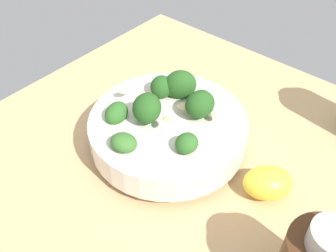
# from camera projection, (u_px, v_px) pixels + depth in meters

# --- Properties ---
(ground_plane) EXTENTS (0.59, 0.59, 0.04)m
(ground_plane) POSITION_uv_depth(u_px,v_px,m) (179.00, 159.00, 0.58)
(ground_plane) COLOR tan
(bowl_of_broccoli) EXTENTS (0.22, 0.22, 0.10)m
(bowl_of_broccoli) POSITION_uv_depth(u_px,v_px,m) (168.00, 126.00, 0.54)
(bowl_of_broccoli) COLOR silver
(bowl_of_broccoli) RESTS_ON ground_plane
(lemon_wedge) EXTENTS (0.08, 0.08, 0.04)m
(lemon_wedge) POSITION_uv_depth(u_px,v_px,m) (268.00, 183.00, 0.49)
(lemon_wedge) COLOR yellow
(lemon_wedge) RESTS_ON ground_plane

